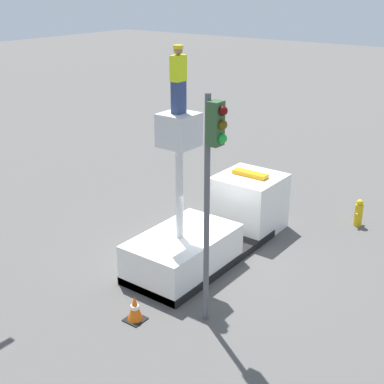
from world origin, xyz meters
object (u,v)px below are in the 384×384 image
at_px(bucket_truck, 215,227).
at_px(traffic_cone_rear, 135,309).
at_px(traffic_light_pole, 212,169).
at_px(worker, 178,80).
at_px(fire_hydrant, 359,213).

xyz_separation_m(bucket_truck, traffic_cone_rear, (-4.31, -0.52, -0.52)).
bearing_deg(traffic_light_pole, worker, 55.90).
distance_m(worker, traffic_cone_rear, 5.97).
bearing_deg(traffic_cone_rear, traffic_light_pole, -53.12).
bearing_deg(fire_hydrant, worker, 155.11).
bearing_deg(fire_hydrant, traffic_light_pole, 173.23).
relative_size(fire_hydrant, traffic_cone_rear, 1.40).
relative_size(bucket_truck, traffic_cone_rear, 9.12).
distance_m(bucket_truck, traffic_cone_rear, 4.37).
height_order(fire_hydrant, traffic_cone_rear, fire_hydrant).
height_order(bucket_truck, traffic_light_pole, traffic_light_pole).
distance_m(traffic_light_pole, fire_hydrant, 8.63).
relative_size(traffic_light_pole, traffic_cone_rear, 8.23).
relative_size(bucket_truck, worker, 3.69).
height_order(worker, traffic_cone_rear, worker).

